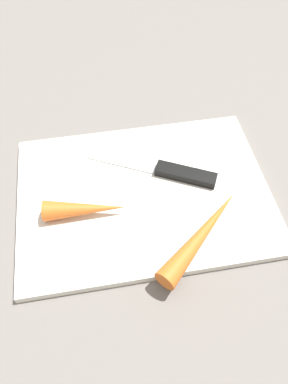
{
  "coord_description": "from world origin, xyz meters",
  "views": [
    {
      "loc": [
        0.05,
        0.31,
        0.44
      ],
      "look_at": [
        0.0,
        0.0,
        0.01
      ],
      "focal_mm": 34.59,
      "sensor_mm": 36.0,
      "label": 1
    }
  ],
  "objects_px": {
    "cutting_board": "(144,194)",
    "carrot_long": "(202,234)",
    "carrot_short": "(85,209)",
    "knife": "(177,173)"
  },
  "relations": [
    {
      "from": "knife",
      "to": "carrot_long",
      "type": "relative_size",
      "value": 1.13
    },
    {
      "from": "cutting_board",
      "to": "knife",
      "type": "xyz_separation_m",
      "value": [
        -0.05,
        -0.02,
        0.01
      ]
    },
    {
      "from": "cutting_board",
      "to": "carrot_short",
      "type": "bearing_deg",
      "value": 16.23
    },
    {
      "from": "cutting_board",
      "to": "carrot_long",
      "type": "xyz_separation_m",
      "value": [
        -0.06,
        0.09,
        0.02
      ]
    },
    {
      "from": "knife",
      "to": "carrot_long",
      "type": "distance_m",
      "value": 0.11
    },
    {
      "from": "carrot_short",
      "to": "carrot_long",
      "type": "distance_m",
      "value": 0.16
    },
    {
      "from": "cutting_board",
      "to": "knife",
      "type": "bearing_deg",
      "value": -157.2
    },
    {
      "from": "carrot_short",
      "to": "carrot_long",
      "type": "xyz_separation_m",
      "value": [
        -0.15,
        0.06,
        0.0
      ]
    },
    {
      "from": "cutting_board",
      "to": "carrot_short",
      "type": "xyz_separation_m",
      "value": [
        0.08,
        0.02,
        0.02
      ]
    },
    {
      "from": "carrot_short",
      "to": "carrot_long",
      "type": "height_order",
      "value": "same"
    }
  ]
}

